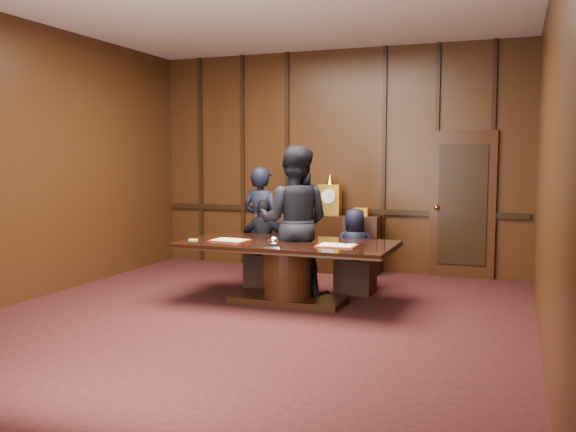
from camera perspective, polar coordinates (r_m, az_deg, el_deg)
The scene contains 13 objects.
room at distance 6.63m, azimuth -3.19°, elevation 4.87°, with size 7.00×7.04×3.50m.
sideboard at distance 9.68m, azimuth 3.93°, elevation -2.32°, with size 1.60×0.45×1.54m.
conference_table at distance 7.54m, azimuth -0.05°, elevation -4.33°, with size 2.62×1.32×0.76m.
folder_left at distance 7.63m, azimuth -5.45°, elevation -2.27°, with size 0.49×0.37×0.02m.
folder_right at distance 7.16m, azimuth 4.59°, elevation -2.77°, with size 0.46×0.33×0.02m.
inkstand at distance 7.07m, azimuth -1.33°, elevation -2.48°, with size 0.20×0.14×0.12m.
notepad at distance 7.74m, azimuth -8.85°, elevation -2.21°, with size 0.10×0.07×0.01m, color #D9C06A.
chair_left at distance 8.61m, azimuth -2.06°, elevation -4.57°, with size 0.49×0.49×0.99m.
chair_right at distance 8.21m, azimuth 6.39°, elevation -5.10°, with size 0.48×0.48×0.99m.
signatory_left at distance 8.49m, azimuth -2.27°, elevation -2.56°, with size 0.71×0.30×1.22m, color black.
signatory_right at distance 8.09m, azimuth 6.27°, elevation -3.27°, with size 0.56×0.36×1.14m, color black.
witness_left at distance 8.81m, azimuth -2.49°, elevation -0.80°, with size 0.61×0.40×1.67m, color black.
witness_right at distance 7.78m, azimuth 0.59°, elevation -0.58°, with size 0.95×0.74×1.95m, color black.
Camera 1 is at (2.72, -5.94, 1.78)m, focal length 38.00 mm.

